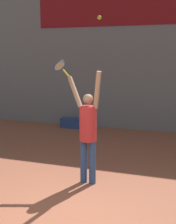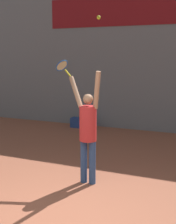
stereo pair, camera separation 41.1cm
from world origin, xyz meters
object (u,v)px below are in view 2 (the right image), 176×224
at_px(tennis_player, 88,129).
at_px(tennis_ball, 99,17).
at_px(tennis_racket, 63,66).
at_px(equipment_bag, 82,123).

xyz_separation_m(tennis_player, tennis_ball, (0.24, -0.09, 2.01)).
distance_m(tennis_player, tennis_racket, 1.40).
height_order(tennis_player, tennis_racket, tennis_racket).
bearing_deg(tennis_ball, tennis_player, 160.16).
xyz_separation_m(tennis_racket, equipment_bag, (-1.36, 3.96, -2.06)).
height_order(tennis_racket, tennis_ball, tennis_ball).
distance_m(tennis_racket, equipment_bag, 4.66).
bearing_deg(tennis_ball, tennis_racket, 154.80).
height_order(tennis_racket, equipment_bag, tennis_racket).
distance_m(tennis_player, tennis_ball, 2.03).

